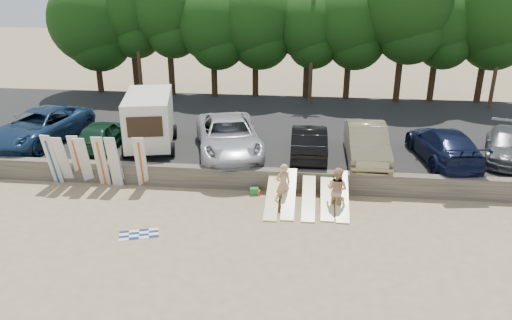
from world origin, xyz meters
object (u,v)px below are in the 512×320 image
(car_2, at_px, (228,136))
(car_6, at_px, (508,145))
(beachgoer_b, at_px, (337,189))
(car_3, at_px, (309,142))
(cooler, at_px, (254,191))
(car_0, at_px, (40,126))
(box_trailer, at_px, (149,118))
(car_4, at_px, (367,143))
(beachgoer_a, at_px, (283,184))
(car_5, at_px, (443,145))
(car_1, at_px, (102,134))

(car_2, distance_m, car_6, 13.84)
(car_6, height_order, beachgoer_b, car_6)
(car_3, distance_m, cooler, 4.19)
(car_0, distance_m, cooler, 12.68)
(car_0, height_order, car_2, car_2)
(box_trailer, height_order, car_4, box_trailer)
(box_trailer, bearing_deg, beachgoer_a, -44.63)
(car_5, bearing_deg, beachgoer_a, 20.79)
(car_3, distance_m, beachgoer_a, 4.19)
(car_1, height_order, car_5, car_5)
(car_1, distance_m, car_2, 6.66)
(beachgoer_b, bearing_deg, cooler, 12.47)
(car_2, relative_size, car_4, 1.22)
(car_5, bearing_deg, car_4, -3.38)
(car_3, bearing_deg, car_6, -176.30)
(car_0, distance_m, car_4, 17.21)
(car_3, height_order, beachgoer_a, car_3)
(car_5, distance_m, cooler, 9.60)
(box_trailer, distance_m, car_1, 2.64)
(box_trailer, xyz_separation_m, car_2, (4.18, -0.35, -0.68))
(car_5, bearing_deg, car_6, -177.36)
(box_trailer, height_order, car_6, box_trailer)
(car_1, relative_size, cooler, 11.52)
(car_0, distance_m, beachgoer_a, 14.17)
(beachgoer_b, bearing_deg, car_4, -79.62)
(car_0, bearing_deg, beachgoer_b, -5.89)
(car_4, bearing_deg, car_0, 176.64)
(car_6, relative_size, cooler, 12.99)
(car_2, relative_size, car_5, 1.15)
(box_trailer, relative_size, car_5, 0.85)
(car_4, distance_m, car_5, 3.73)
(beachgoer_a, relative_size, beachgoer_b, 0.97)
(car_0, relative_size, beachgoer_b, 3.26)
(car_5, height_order, cooler, car_5)
(car_0, relative_size, car_4, 1.18)
(beachgoer_b, bearing_deg, car_2, -9.53)
(box_trailer, bearing_deg, beachgoer_b, -39.75)
(cooler, bearing_deg, car_2, 109.24)
(beachgoer_b, bearing_deg, car_6, -118.05)
(car_1, height_order, beachgoer_a, car_1)
(box_trailer, relative_size, car_4, 0.90)
(car_2, distance_m, car_4, 6.87)
(car_0, relative_size, beachgoer_a, 3.37)
(car_2, height_order, beachgoer_b, car_2)
(cooler, bearing_deg, car_5, 12.77)
(beachgoer_a, xyz_separation_m, cooler, (-1.35, 0.85, -0.78))
(car_5, height_order, car_6, car_5)
(box_trailer, xyz_separation_m, cooler, (5.87, -3.65, -2.13))
(cooler, bearing_deg, beachgoer_b, -26.10)
(car_3, distance_m, beachgoer_b, 4.57)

